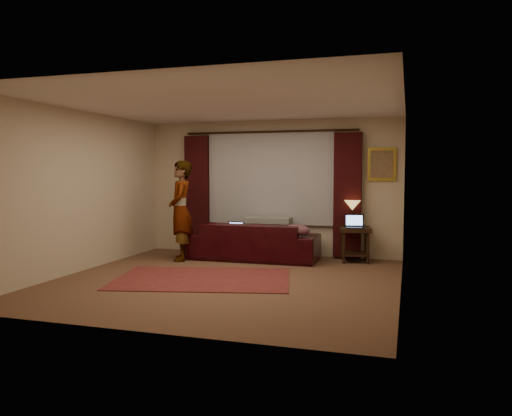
# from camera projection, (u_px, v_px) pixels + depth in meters

# --- Properties ---
(floor) EXTENTS (5.00, 5.00, 0.01)m
(floor) POSITION_uv_depth(u_px,v_px,m) (226.00, 281.00, 7.42)
(floor) COLOR brown
(floor) RESTS_ON ground
(ceiling) EXTENTS (5.00, 5.00, 0.02)m
(ceiling) POSITION_uv_depth(u_px,v_px,m) (225.00, 104.00, 7.23)
(ceiling) COLOR silver
(ceiling) RESTS_ON ground
(wall_back) EXTENTS (5.00, 0.02, 2.60)m
(wall_back) POSITION_uv_depth(u_px,v_px,m) (271.00, 188.00, 9.71)
(wall_back) COLOR beige
(wall_back) RESTS_ON ground
(wall_front) EXTENTS (5.00, 0.02, 2.60)m
(wall_front) POSITION_uv_depth(u_px,v_px,m) (137.00, 203.00, 4.94)
(wall_front) COLOR beige
(wall_front) RESTS_ON ground
(wall_left) EXTENTS (0.02, 5.00, 2.60)m
(wall_left) POSITION_uv_depth(u_px,v_px,m) (81.00, 191.00, 8.06)
(wall_left) COLOR beige
(wall_left) RESTS_ON ground
(wall_right) EXTENTS (0.02, 5.00, 2.60)m
(wall_right) POSITION_uv_depth(u_px,v_px,m) (403.00, 196.00, 6.60)
(wall_right) COLOR beige
(wall_right) RESTS_ON ground
(sheer_curtain) EXTENTS (2.50, 0.05, 1.80)m
(sheer_curtain) POSITION_uv_depth(u_px,v_px,m) (270.00, 178.00, 9.64)
(sheer_curtain) COLOR #A5A5AC
(sheer_curtain) RESTS_ON wall_back
(drape_left) EXTENTS (0.50, 0.14, 2.30)m
(drape_left) POSITION_uv_depth(u_px,v_px,m) (198.00, 193.00, 10.05)
(drape_left) COLOR black
(drape_left) RESTS_ON floor
(drape_right) EXTENTS (0.50, 0.14, 2.30)m
(drape_right) POSITION_uv_depth(u_px,v_px,m) (348.00, 195.00, 9.18)
(drape_right) COLOR black
(drape_right) RESTS_ON floor
(curtain_rod) EXTENTS (0.04, 0.04, 3.40)m
(curtain_rod) POSITION_uv_depth(u_px,v_px,m) (269.00, 132.00, 9.53)
(curtain_rod) COLOR black
(curtain_rod) RESTS_ON wall_back
(picture_frame) EXTENTS (0.50, 0.04, 0.60)m
(picture_frame) POSITION_uv_depth(u_px,v_px,m) (382.00, 164.00, 9.04)
(picture_frame) COLOR #B49530
(picture_frame) RESTS_ON wall_back
(sofa) EXTENTS (2.37, 1.05, 0.95)m
(sofa) POSITION_uv_depth(u_px,v_px,m) (254.00, 234.00, 9.17)
(sofa) COLOR black
(sofa) RESTS_ON floor
(throw_blanket) EXTENTS (0.91, 0.38, 0.11)m
(throw_blanket) POSITION_uv_depth(u_px,v_px,m) (267.00, 207.00, 9.38)
(throw_blanket) COLOR gray
(throw_blanket) RESTS_ON sofa
(clothing_pile) EXTENTS (0.52, 0.41, 0.21)m
(clothing_pile) POSITION_uv_depth(u_px,v_px,m) (296.00, 231.00, 8.75)
(clothing_pile) COLOR brown
(clothing_pile) RESTS_ON sofa
(laptop_sofa) EXTENTS (0.32, 0.35, 0.22)m
(laptop_sofa) POSITION_uv_depth(u_px,v_px,m) (234.00, 228.00, 9.07)
(laptop_sofa) COLOR black
(laptop_sofa) RESTS_ON sofa
(area_rug) EXTENTS (2.92, 2.28, 0.01)m
(area_rug) POSITION_uv_depth(u_px,v_px,m) (203.00, 278.00, 7.52)
(area_rug) COLOR maroon
(area_rug) RESTS_ON floor
(end_table) EXTENTS (0.63, 0.63, 0.62)m
(end_table) POSITION_uv_depth(u_px,v_px,m) (355.00, 245.00, 8.94)
(end_table) COLOR black
(end_table) RESTS_ON floor
(tiffany_lamp) EXTENTS (0.34, 0.34, 0.47)m
(tiffany_lamp) POSITION_uv_depth(u_px,v_px,m) (352.00, 213.00, 9.06)
(tiffany_lamp) COLOR #99874A
(tiffany_lamp) RESTS_ON end_table
(laptop_table) EXTENTS (0.39, 0.41, 0.24)m
(laptop_table) POSITION_uv_depth(u_px,v_px,m) (355.00, 221.00, 8.77)
(laptop_table) COLOR black
(laptop_table) RESTS_ON end_table
(person) EXTENTS (0.70, 0.70, 1.82)m
(person) POSITION_uv_depth(u_px,v_px,m) (181.00, 211.00, 9.05)
(person) COLOR gray
(person) RESTS_ON floor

